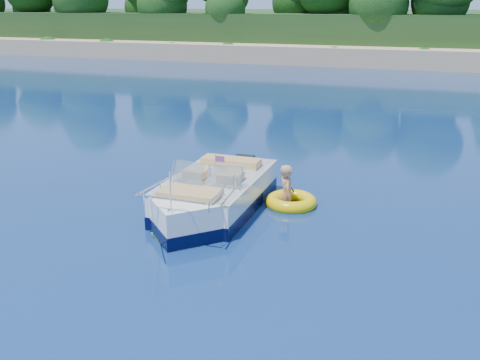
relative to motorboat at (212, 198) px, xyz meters
The scene contains 5 objects.
ground 3.11m from the motorboat, 34.75° to the right, with size 160.00×160.00×0.00m, color #0A1E48.
shoreline 62.06m from the motorboat, 87.65° to the left, with size 170.00×59.00×6.00m.
motorboat is the anchor object (origin of this frame).
tow_tube 2.04m from the motorboat, 34.28° to the left, with size 1.30×1.30×0.34m.
boy 1.99m from the motorboat, 38.90° to the left, with size 0.61×0.40×1.67m, color tan.
Camera 1 is at (2.26, -9.28, 4.77)m, focal length 40.00 mm.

